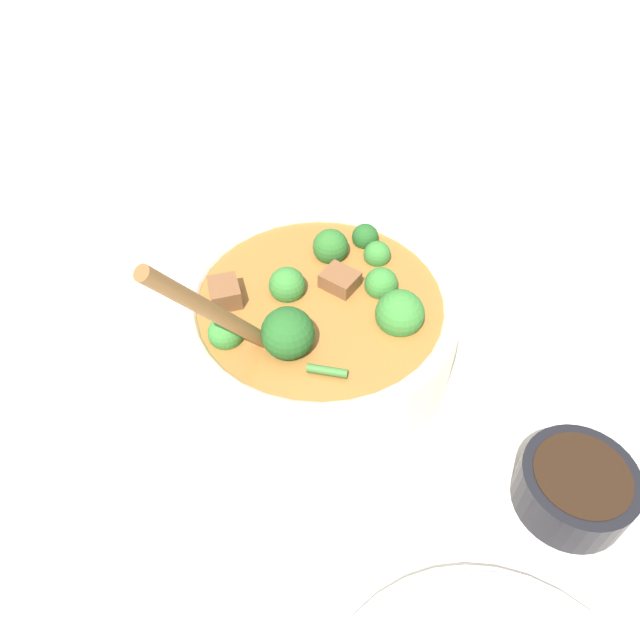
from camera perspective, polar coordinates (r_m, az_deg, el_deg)
The scene contains 3 objects.
ground_plane at distance 0.60m, azimuth 0.00°, elevation -3.49°, with size 4.00×4.00×0.00m, color silver.
stew_bowl at distance 0.56m, azimuth -0.00°, elevation -0.30°, with size 0.24×0.28×0.22m.
condiment_bowl at distance 0.54m, azimuth 22.33°, elevation -13.86°, with size 0.09×0.09×0.04m.
Camera 1 is at (0.26, -0.27, 0.47)m, focal length 35.00 mm.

